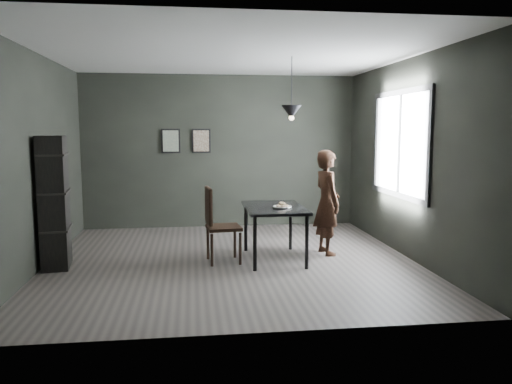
{
  "coord_description": "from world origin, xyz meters",
  "views": [
    {
      "loc": [
        -0.52,
        -6.74,
        1.82
      ],
      "look_at": [
        0.35,
        0.05,
        0.95
      ],
      "focal_mm": 35.0,
      "sensor_mm": 36.0,
      "label": 1
    }
  ],
  "objects": [
    {
      "name": "ground",
      "position": [
        0.0,
        0.0,
        0.0
      ],
      "size": [
        5.0,
        5.0,
        0.0
      ],
      "primitive_type": "plane",
      "color": "#383431",
      "rests_on": "ground"
    },
    {
      "name": "wood_chair",
      "position": [
        -0.2,
        -0.05,
        0.59
      ],
      "size": [
        0.49,
        0.49,
        1.03
      ],
      "rotation": [
        0.0,
        0.0,
        0.1
      ],
      "color": "black",
      "rests_on": "ground"
    },
    {
      "name": "cafe_table",
      "position": [
        0.6,
        0.0,
        0.67
      ],
      "size": [
        0.8,
        1.2,
        0.75
      ],
      "color": "black",
      "rests_on": "ground"
    },
    {
      "name": "woman",
      "position": [
        1.41,
        0.22,
        0.76
      ],
      "size": [
        0.45,
        0.61,
        1.52
      ],
      "primitive_type": "imported",
      "rotation": [
        0.0,
        0.0,
        1.74
      ],
      "color": "black",
      "rests_on": "ground"
    },
    {
      "name": "back_wall",
      "position": [
        0.0,
        2.5,
        1.4
      ],
      "size": [
        5.0,
        0.1,
        2.8
      ],
      "primitive_type": "cube",
      "color": "black",
      "rests_on": "ground"
    },
    {
      "name": "pendant_lamp",
      "position": [
        0.85,
        0.1,
        2.05
      ],
      "size": [
        0.28,
        0.28,
        0.86
      ],
      "color": "black",
      "rests_on": "ground"
    },
    {
      "name": "shelf_unit",
      "position": [
        -2.32,
        -0.01,
        0.87
      ],
      "size": [
        0.4,
        0.61,
        1.73
      ],
      "primitive_type": "cube",
      "rotation": [
        0.0,
        0.0,
        0.13
      ],
      "color": "black",
      "rests_on": "ground"
    },
    {
      "name": "framed_print_right",
      "position": [
        -0.35,
        2.47,
        1.6
      ],
      "size": [
        0.34,
        0.04,
        0.44
      ],
      "color": "black",
      "rests_on": "ground"
    },
    {
      "name": "white_plate",
      "position": [
        0.69,
        -0.13,
        0.76
      ],
      "size": [
        0.23,
        0.23,
        0.01
      ],
      "primitive_type": "cylinder",
      "color": "white",
      "rests_on": "cafe_table"
    },
    {
      "name": "ceiling",
      "position": [
        0.0,
        0.0,
        2.8
      ],
      "size": [
        5.0,
        5.0,
        0.02
      ],
      "color": "silver",
      "rests_on": "ground"
    },
    {
      "name": "framed_print_left",
      "position": [
        -0.9,
        2.47,
        1.6
      ],
      "size": [
        0.34,
        0.04,
        0.44
      ],
      "color": "black",
      "rests_on": "ground"
    },
    {
      "name": "donut_pile",
      "position": [
        0.69,
        -0.13,
        0.79
      ],
      "size": [
        0.17,
        0.17,
        0.07
      ],
      "rotation": [
        0.0,
        0.0,
        0.27
      ],
      "color": "beige",
      "rests_on": "white_plate"
    },
    {
      "name": "window_assembly",
      "position": [
        2.47,
        0.2,
        1.6
      ],
      "size": [
        0.04,
        1.96,
        1.56
      ],
      "color": "white",
      "rests_on": "ground"
    }
  ]
}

